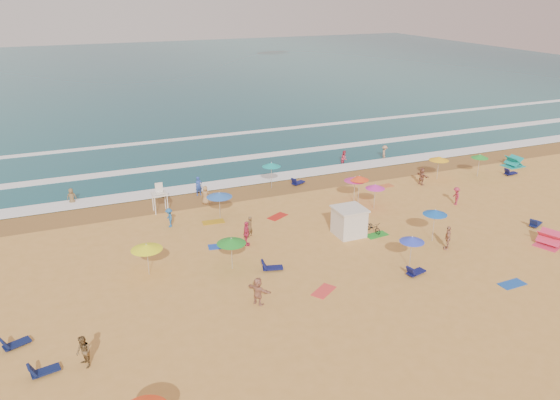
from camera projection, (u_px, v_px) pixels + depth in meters
name	position (u px, v px, depth m)	size (l,w,h in m)	color
ground	(305.00, 251.00, 37.87)	(220.00, 220.00, 0.00)	gold
ocean	(129.00, 76.00, 110.02)	(220.00, 140.00, 0.18)	#0C4756
wet_sand	(246.00, 192.00, 48.61)	(220.00, 220.00, 0.00)	olive
surf_foam	(217.00, 163.00, 56.15)	(200.00, 18.70, 0.05)	white
cabana	(349.00, 222.00, 39.93)	(2.00, 2.00, 2.00)	silver
cabana_roof	(350.00, 209.00, 39.54)	(2.20, 2.20, 0.12)	silver
bicycle	(373.00, 227.00, 40.57)	(0.54, 1.55, 0.81)	black
lifeguard_stand	(160.00, 200.00, 43.99)	(1.20, 1.20, 2.10)	white
beach_umbrellas	(301.00, 222.00, 37.41)	(57.67, 30.12, 0.68)	#139E9C
loungers	(364.00, 248.00, 37.85)	(44.85, 23.60, 0.34)	#0D1745
towels	(344.00, 261.00, 36.37)	(42.93, 27.01, 0.03)	#C03F18
popup_tents	(529.00, 192.00, 46.91)	(13.48, 16.88, 1.20)	#E03159
beachgoers	(295.00, 208.00, 43.03)	(39.46, 24.52, 2.07)	#2444AB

